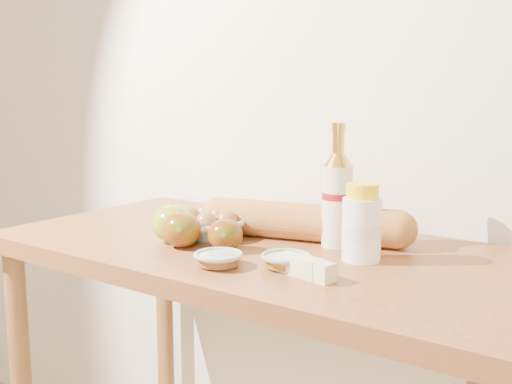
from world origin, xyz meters
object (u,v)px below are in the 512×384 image
table (264,300)px  baguette (304,222)px  bourbon_bottle (337,197)px  egg_bowl (207,225)px  cream_bottle (362,225)px

table → baguette: size_ratio=2.39×
bourbon_bottle → baguette: (-0.08, 0.00, -0.07)m
egg_bowl → baguette: bearing=27.3°
table → egg_bowl: egg_bowl is taller
cream_bottle → baguette: size_ratio=0.30×
table → baguette: bearing=62.0°
table → cream_bottle: (0.22, 0.01, 0.19)m
egg_bowl → baguette: baguette is taller
table → cream_bottle: 0.30m
cream_bottle → egg_bowl: size_ratio=0.63×
egg_bowl → bourbon_bottle: bearing=19.7°
table → baguette: (0.05, 0.09, 0.16)m
bourbon_bottle → cream_bottle: bearing=-45.1°
bourbon_bottle → baguette: bearing=171.4°
table → bourbon_bottle: bearing=33.3°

